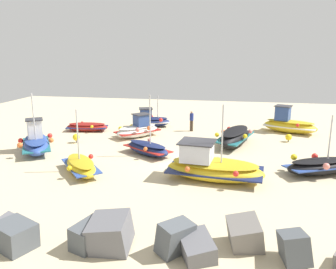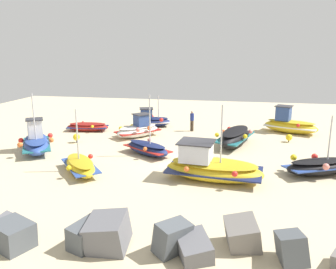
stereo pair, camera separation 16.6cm
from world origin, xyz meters
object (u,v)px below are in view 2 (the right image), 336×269
(mooring_buoy_1, at_px, (76,137))
(fishing_boat_8, at_px, (88,127))
(fishing_boat_9, at_px, (80,166))
(mooring_buoy_0, at_px, (289,137))
(fishing_boat_4, at_px, (319,166))
(fishing_boat_3, at_px, (138,129))
(fishing_boat_2, at_px, (36,142))
(fishing_boat_0, at_px, (147,148))
(fishing_boat_1, at_px, (235,137))
(fishing_boat_7, at_px, (151,120))
(person_walking, at_px, (192,119))
(fishing_boat_5, at_px, (290,124))
(fishing_boat_6, at_px, (211,167))

(mooring_buoy_1, bearing_deg, fishing_boat_8, -78.33)
(fishing_boat_9, distance_m, mooring_buoy_0, 14.86)
(fishing_boat_4, height_order, mooring_buoy_1, fishing_boat_4)
(fishing_boat_3, bearing_deg, fishing_boat_8, 119.16)
(fishing_boat_2, bearing_deg, fishing_boat_0, -116.46)
(fishing_boat_1, distance_m, fishing_boat_7, 8.56)
(fishing_boat_9, bearing_deg, fishing_boat_8, 162.09)
(fishing_boat_0, xyz_separation_m, fishing_boat_4, (-9.88, 1.67, 0.03))
(fishing_boat_9, bearing_deg, fishing_boat_3, 134.35)
(fishing_boat_9, xyz_separation_m, person_walking, (-4.63, -10.95, 0.56))
(fishing_boat_5, distance_m, fishing_boat_8, 16.27)
(fishing_boat_3, bearing_deg, fishing_boat_7, 40.03)
(mooring_buoy_1, bearing_deg, fishing_boat_7, -122.68)
(fishing_boat_2, distance_m, fishing_boat_3, 7.46)
(fishing_boat_8, relative_size, fishing_boat_9, 0.99)
(fishing_boat_7, distance_m, mooring_buoy_0, 11.36)
(fishing_boat_7, height_order, mooring_buoy_0, fishing_boat_7)
(fishing_boat_8, height_order, mooring_buoy_1, fishing_boat_8)
(fishing_boat_8, bearing_deg, fishing_boat_5, -178.48)
(fishing_boat_2, distance_m, mooring_buoy_0, 17.43)
(fishing_boat_3, distance_m, fishing_boat_9, 8.36)
(mooring_buoy_0, bearing_deg, fishing_boat_4, 95.80)
(fishing_boat_0, height_order, fishing_boat_4, fishing_boat_0)
(fishing_boat_5, height_order, fishing_boat_9, fishing_boat_9)
(fishing_boat_0, bearing_deg, person_walking, -71.77)
(fishing_boat_5, distance_m, fishing_boat_7, 11.35)
(fishing_boat_5, relative_size, fishing_boat_8, 1.26)
(fishing_boat_8, bearing_deg, mooring_buoy_1, 94.17)
(fishing_boat_0, xyz_separation_m, fishing_boat_3, (1.85, -4.43, 0.15))
(fishing_boat_1, distance_m, mooring_buoy_0, 4.15)
(fishing_boat_1, relative_size, mooring_buoy_1, 7.32)
(fishing_boat_0, relative_size, fishing_boat_8, 1.11)
(fishing_boat_6, xyz_separation_m, fishing_boat_7, (6.00, -11.53, -0.11))
(fishing_boat_6, bearing_deg, mooring_buoy_1, -22.24)
(mooring_buoy_1, bearing_deg, fishing_boat_1, -172.48)
(fishing_boat_4, height_order, fishing_boat_7, fishing_boat_4)
(fishing_boat_0, bearing_deg, fishing_boat_6, 174.02)
(fishing_boat_0, relative_size, mooring_buoy_1, 5.94)
(fishing_boat_1, relative_size, fishing_boat_3, 1.34)
(fishing_boat_7, bearing_deg, fishing_boat_4, 123.33)
(fishing_boat_6, distance_m, fishing_boat_7, 13.00)
(fishing_boat_2, distance_m, fishing_boat_6, 11.86)
(fishing_boat_3, bearing_deg, fishing_boat_4, -75.66)
(fishing_boat_8, bearing_deg, fishing_boat_0, 132.26)
(fishing_boat_7, height_order, fishing_boat_8, fishing_boat_7)
(fishing_boat_0, xyz_separation_m, fishing_boat_5, (-9.61, -8.01, 0.26))
(fishing_boat_8, bearing_deg, fishing_boat_2, 74.95)
(fishing_boat_3, height_order, fishing_boat_8, fishing_boat_3)
(fishing_boat_2, bearing_deg, fishing_boat_7, -64.30)
(fishing_boat_1, bearing_deg, fishing_boat_6, -172.52)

